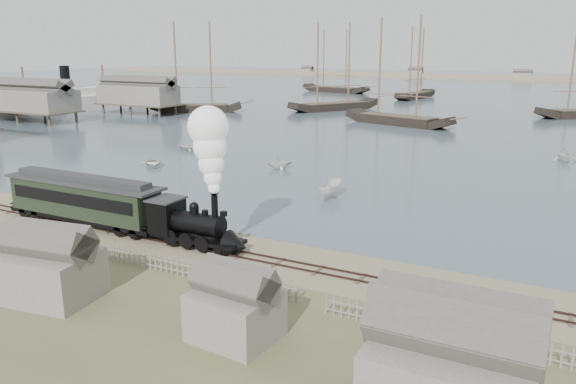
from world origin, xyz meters
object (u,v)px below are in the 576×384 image
at_px(beached_dinghy, 173,222).
at_px(locomotive, 205,188).
at_px(steamship, 66,89).
at_px(passenger_coach, 84,198).

bearing_deg(beached_dinghy, locomotive, -93.74).
bearing_deg(steamship, beached_dinghy, -115.80).
bearing_deg(passenger_coach, steamship, 139.23).
distance_m(beached_dinghy, steamship, 95.60).
height_order(passenger_coach, steamship, steamship).
relative_size(locomotive, beached_dinghy, 2.88).
height_order(passenger_coach, beached_dinghy, passenger_coach).
relative_size(passenger_coach, beached_dinghy, 4.39).
bearing_deg(locomotive, steamship, 143.73).
relative_size(beached_dinghy, steamship, 0.07).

